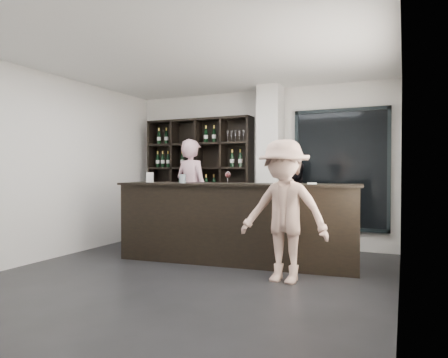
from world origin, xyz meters
The scene contains 12 objects.
floor centered at (0.00, 0.00, -0.01)m, with size 5.00×5.50×0.01m, color black.
wine_shelf centered at (-1.15, 2.57, 1.20)m, with size 2.20×0.35×2.40m, color black, non-canonical shape.
structural_column centered at (0.35, 2.47, 1.45)m, with size 0.40×0.40×2.90m, color silver.
glass_panel centered at (1.55, 2.69, 1.40)m, with size 1.60×0.08×2.10m.
tasting_counter centered at (0.25, 1.10, 0.60)m, with size 3.62×0.74×1.19m.
taster_pink centered at (-1.10, 2.18, 0.99)m, with size 0.72×0.47×1.97m, color beige.
taster_black centered at (0.80, 2.34, 0.78)m, with size 0.75×0.59×1.55m, color black.
customer centered at (1.19, 0.40, 0.88)m, with size 1.14×0.66×1.76m, color tan.
wine_glass centered at (0.17, 0.99, 1.29)m, with size 0.08×0.08×0.20m, color white, non-canonical shape.
spit_cup centered at (-0.57, 0.94, 1.26)m, with size 0.10×0.10×0.13m, color silver.
napkin_stack centered at (1.38, 1.15, 1.20)m, with size 0.12×0.12×0.02m, color white.
card_stand centered at (-1.23, 1.02, 1.27)m, with size 0.11×0.05×0.16m, color white.
Camera 1 is at (2.54, -4.40, 1.38)m, focal length 32.00 mm.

